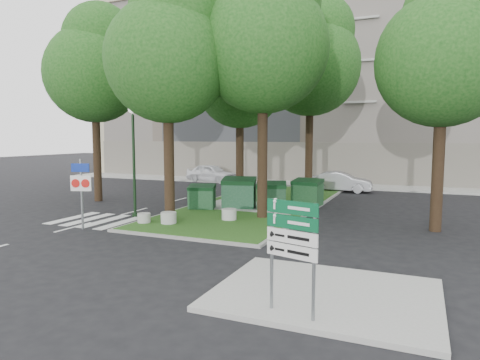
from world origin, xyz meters
The scene contains 26 objects.
ground centered at (0.00, 0.00, 0.00)m, with size 120.00×120.00×0.00m, color black.
median_island centered at (0.50, 8.00, 0.06)m, with size 6.00×16.00×0.12m, color #1E4313.
median_kerb centered at (0.50, 8.00, 0.05)m, with size 6.30×16.30×0.10m, color gray.
sidewalk_corner centered at (6.50, -3.50, 0.06)m, with size 5.00×4.00×0.12m, color #999993.
building_sidewalk centered at (0.00, 18.50, 0.06)m, with size 42.00×3.00×0.12m, color #999993.
zebra_crossing centered at (-3.75, 1.50, 0.01)m, with size 5.00×3.00×0.01m, color silver.
apartment_building centered at (0.00, 26.00, 8.00)m, with size 41.00×12.00×16.00m, color tan.
tree_median_near_left centered at (-1.41, 2.56, 7.32)m, with size 5.20×5.20×10.53m.
tree_median_near_right centered at (2.09, 4.56, 7.99)m, with size 5.60×5.60×11.46m.
tree_median_mid centered at (-0.91, 9.06, 6.98)m, with size 4.80×4.80×9.99m.
tree_median_far centered at (2.29, 12.06, 8.32)m, with size 5.80×5.80×11.93m.
tree_street_left centered at (-8.41, 6.06, 7.65)m, with size 5.40×5.40×11.00m.
tree_street_right centered at (9.09, 5.06, 6.98)m, with size 5.00×5.00×10.06m.
dumpster_a centered at (-1.53, 5.47, 0.70)m, with size 1.49×1.23×1.20m.
dumpster_b centered at (0.07, 6.42, 0.86)m, with size 1.88×1.53×1.53m.
dumpster_c centered at (1.67, 6.71, 0.77)m, with size 1.70×1.43×1.36m.
dumpster_d centered at (3.00, 8.58, 0.78)m, with size 1.62×1.24×1.37m.
bollard_left centered at (-2.10, 1.46, 0.31)m, with size 0.53×0.53×0.38m, color #A7A7A2.
bollard_right centered at (0.89, 3.42, 0.35)m, with size 0.64×0.64×0.46m, color #AAACA6.
bollard_mid centered at (-1.07, 1.73, 0.35)m, with size 0.64×0.64×0.46m, color #A7A7A1.
litter_bin centered at (2.43, 12.31, 0.47)m, with size 0.40×0.40×0.70m, color #B8C016.
street_lamp centered at (-3.61, 2.88, 3.21)m, with size 0.41×0.41×5.11m.
traffic_sign_pole centered at (-3.90, -0.11, 1.79)m, with size 0.81×0.30×2.79m.
directional_sign centered at (6.13, -5.00, 1.65)m, with size 1.12×0.35×2.31m.
car_white centered at (-7.14, 17.55, 0.72)m, with size 1.70×4.22×1.44m, color white.
car_silver centered at (3.50, 15.50, 0.67)m, with size 1.41×4.06×1.34m, color gray.
Camera 1 is at (8.43, -13.03, 3.70)m, focal length 32.00 mm.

